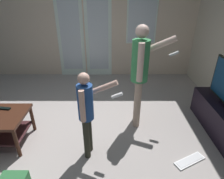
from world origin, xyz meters
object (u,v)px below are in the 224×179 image
Objects in this scene: tv_remote_black at (4,109)px; person_adult at (140,69)px; tv_stand at (223,122)px; person_child at (86,109)px; loose_keyboard at (189,160)px.

person_adult is at bearing 17.88° from tv_remote_black.
person_adult reaches higher than tv_stand.
person_child is at bearing -8.01° from tv_remote_black.
person_adult is at bearing 43.55° from person_child.
tv_stand is 0.91× the size of person_adult.
tv_stand is at bearing 11.35° from person_child.
loose_keyboard is (0.60, -0.84, -0.95)m from person_adult.
tv_remote_black is (-2.57, 0.53, 0.47)m from loose_keyboard.
person_adult is at bearing 167.26° from tv_stand.
tv_remote_black reaches higher than tv_stand.
person_child is 2.64× the size of loose_keyboard.
loose_keyboard is 2.67m from tv_remote_black.
person_child reaches higher than tv_remote_black.
tv_stand is 1.51m from person_adult.
tv_stand is 2.11m from person_child.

